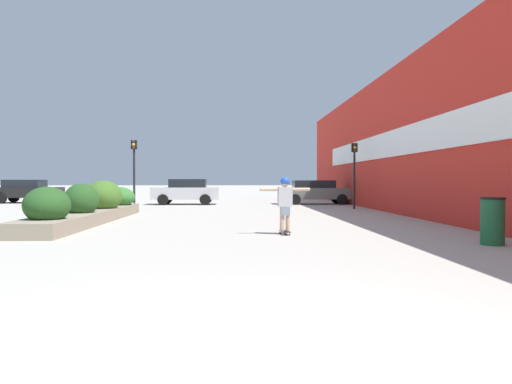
# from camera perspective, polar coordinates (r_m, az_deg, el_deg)

# --- Properties ---
(ground_plane) EXTENTS (300.00, 300.00, 0.00)m
(ground_plane) POSITION_cam_1_polar(r_m,az_deg,el_deg) (4.33, 1.76, -18.09)
(ground_plane) COLOR #ADA89E
(building_wall_right) EXTENTS (0.67, 43.67, 6.42)m
(building_wall_right) POSITION_cam_1_polar(r_m,az_deg,el_deg) (21.54, 17.25, 5.96)
(building_wall_right) COLOR red
(building_wall_right) RESTS_ON ground_plane
(planter_box) EXTENTS (1.46, 10.61, 1.44)m
(planter_box) POSITION_cam_1_polar(r_m,az_deg,el_deg) (18.27, -18.25, -1.59)
(planter_box) COLOR gray
(planter_box) RESTS_ON ground_plane
(skateboard) EXTENTS (0.29, 0.67, 0.09)m
(skateboard) POSITION_cam_1_polar(r_m,az_deg,el_deg) (13.37, 3.33, -4.58)
(skateboard) COLOR black
(skateboard) RESTS_ON ground_plane
(skateboarder) EXTENTS (1.35, 0.25, 1.45)m
(skateboarder) POSITION_cam_1_polar(r_m,az_deg,el_deg) (13.30, 3.34, -0.73)
(skateboarder) COLOR tan
(skateboarder) RESTS_ON skateboard
(trash_bin) EXTENTS (0.53, 0.53, 1.07)m
(trash_bin) POSITION_cam_1_polar(r_m,az_deg,el_deg) (12.32, 25.42, -3.01)
(trash_bin) COLOR #1E5B33
(trash_bin) RESTS_ON ground_plane
(car_leftmost) EXTENTS (4.52, 1.96, 1.45)m
(car_leftmost) POSITION_cam_1_polar(r_m,az_deg,el_deg) (30.76, 6.83, 0.06)
(car_leftmost) COLOR slate
(car_leftmost) RESTS_ON ground_plane
(car_center_left) EXTENTS (4.61, 2.07, 1.36)m
(car_center_left) POSITION_cam_1_polar(r_m,az_deg,el_deg) (34.19, 23.11, 0.05)
(car_center_left) COLOR black
(car_center_left) RESTS_ON ground_plane
(car_center_right) EXTENTS (3.97, 1.94, 1.53)m
(car_center_right) POSITION_cam_1_polar(r_m,az_deg,el_deg) (30.33, -7.98, 0.10)
(car_center_right) COLOR #BCBCC1
(car_center_right) RESTS_ON ground_plane
(car_rightmost) EXTENTS (4.13, 2.04, 1.49)m
(car_rightmost) POSITION_cam_1_polar(r_m,az_deg,el_deg) (35.37, -24.72, 0.16)
(car_rightmost) COLOR black
(car_rightmost) RESTS_ON ground_plane
(traffic_light_left) EXTENTS (0.28, 0.30, 3.47)m
(traffic_light_left) POSITION_cam_1_polar(r_m,az_deg,el_deg) (25.87, -13.77, 3.33)
(traffic_light_left) COLOR black
(traffic_light_left) RESTS_ON ground_plane
(traffic_light_right) EXTENTS (0.28, 0.30, 3.33)m
(traffic_light_right) POSITION_cam_1_polar(r_m,az_deg,el_deg) (25.72, 11.19, 3.17)
(traffic_light_right) COLOR black
(traffic_light_right) RESTS_ON ground_plane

